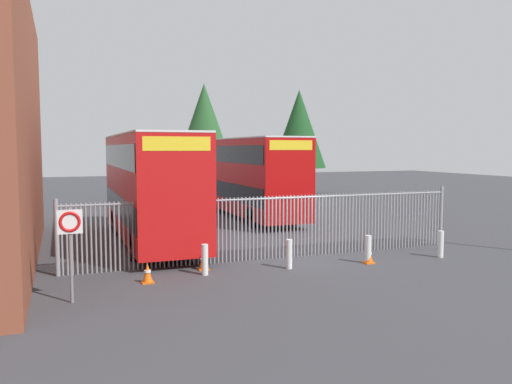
# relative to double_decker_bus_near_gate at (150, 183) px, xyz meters

# --- Properties ---
(ground_plane) EXTENTS (100.00, 100.00, 0.00)m
(ground_plane) POSITION_rel_double_decker_bus_near_gate_xyz_m (4.38, 3.26, -2.42)
(ground_plane) COLOR #3D3D42
(palisade_fence) EXTENTS (14.45, 0.14, 2.35)m
(palisade_fence) POSITION_rel_double_decker_bus_near_gate_xyz_m (3.60, -4.74, -1.24)
(palisade_fence) COLOR gray
(palisade_fence) RESTS_ON ground
(double_decker_bus_near_gate) EXTENTS (2.54, 10.81, 4.42)m
(double_decker_bus_near_gate) POSITION_rel_double_decker_bus_near_gate_xyz_m (0.00, 0.00, 0.00)
(double_decker_bus_near_gate) COLOR red
(double_decker_bus_near_gate) RESTS_ON ground
(double_decker_bus_behind_fence_left) EXTENTS (2.54, 10.81, 4.42)m
(double_decker_bus_behind_fence_left) POSITION_rel_double_decker_bus_near_gate_xyz_m (6.42, 5.55, 0.00)
(double_decker_bus_behind_fence_left) COLOR #B70C0C
(double_decker_bus_behind_fence_left) RESTS_ON ground
(double_decker_bus_behind_fence_right) EXTENTS (2.54, 10.81, 4.42)m
(double_decker_bus_behind_fence_right) POSITION_rel_double_decker_bus_near_gate_xyz_m (9.68, 13.09, 0.00)
(double_decker_bus_behind_fence_right) COLOR red
(double_decker_bus_behind_fence_right) RESTS_ON ground
(bollard_near_left) EXTENTS (0.20, 0.20, 0.95)m
(bollard_near_left) POSITION_rel_double_decker_bus_near_gate_xyz_m (0.64, -6.18, -1.95)
(bollard_near_left) COLOR silver
(bollard_near_left) RESTS_ON ground
(bollard_center_front) EXTENTS (0.20, 0.20, 0.95)m
(bollard_center_front) POSITION_rel_double_decker_bus_near_gate_xyz_m (3.39, -6.33, -1.95)
(bollard_center_front) COLOR silver
(bollard_center_front) RESTS_ON ground
(bollard_near_right) EXTENTS (0.20, 0.20, 0.95)m
(bollard_near_right) POSITION_rel_double_decker_bus_near_gate_xyz_m (6.18, -6.57, -1.95)
(bollard_near_right) COLOR silver
(bollard_near_right) RESTS_ON ground
(bollard_far_right) EXTENTS (0.20, 0.20, 0.95)m
(bollard_far_right) POSITION_rel_double_decker_bus_near_gate_xyz_m (9.11, -6.68, -1.95)
(bollard_far_right) COLOR silver
(bollard_far_right) RESTS_ON ground
(traffic_cone_by_gate) EXTENTS (0.34, 0.34, 0.59)m
(traffic_cone_by_gate) POSITION_rel_double_decker_bus_near_gate_xyz_m (6.21, -6.58, -2.13)
(traffic_cone_by_gate) COLOR orange
(traffic_cone_by_gate) RESTS_ON ground
(traffic_cone_mid_forecourt) EXTENTS (0.34, 0.34, 0.59)m
(traffic_cone_mid_forecourt) POSITION_rel_double_decker_bus_near_gate_xyz_m (0.77, -5.51, -2.13)
(traffic_cone_mid_forecourt) COLOR orange
(traffic_cone_mid_forecourt) RESTS_ON ground
(traffic_cone_near_kerb) EXTENTS (0.34, 0.34, 0.59)m
(traffic_cone_near_kerb) POSITION_rel_double_decker_bus_near_gate_xyz_m (-1.14, -6.50, -2.13)
(traffic_cone_near_kerb) COLOR orange
(traffic_cone_near_kerb) RESTS_ON ground
(speed_limit_sign_post) EXTENTS (0.60, 0.14, 2.40)m
(speed_limit_sign_post) POSITION_rel_double_decker_bus_near_gate_xyz_m (-3.22, -7.78, -0.65)
(speed_limit_sign_post) COLOR slate
(speed_limit_sign_post) RESTS_ON ground
(tree_tall_back) EXTENTS (4.32, 4.32, 8.94)m
(tree_tall_back) POSITION_rel_double_decker_bus_near_gate_xyz_m (7.36, 18.61, 3.42)
(tree_tall_back) COLOR #4C3823
(tree_tall_back) RESTS_ON ground
(tree_short_side) EXTENTS (4.55, 4.55, 8.73)m
(tree_short_side) POSITION_rel_double_decker_bus_near_gate_xyz_m (15.43, 18.17, 3.05)
(tree_short_side) COLOR #4C3823
(tree_short_side) RESTS_ON ground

